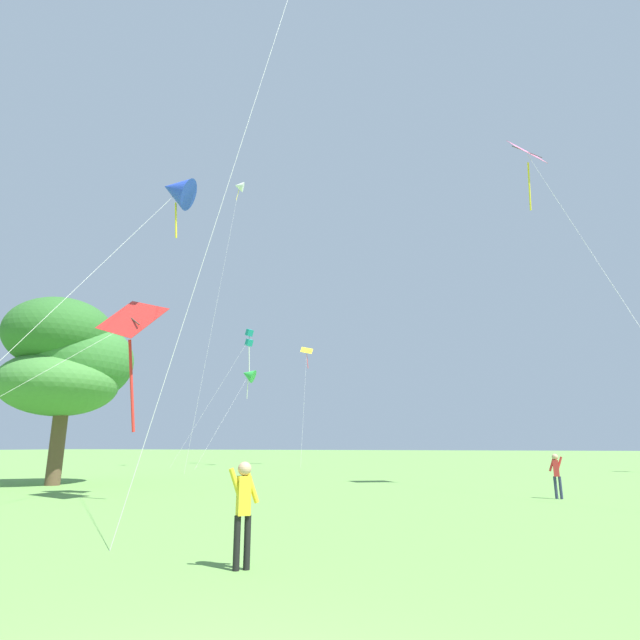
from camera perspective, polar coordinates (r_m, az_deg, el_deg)
kite_red_high at (r=19.05m, az=-20.66°, el=-2.19°), size 5.05×7.85×7.17m
kite_pink_low at (r=26.95m, az=22.65°, el=15.91°), size 4.13×9.98×16.29m
kite_teal_box at (r=52.21m, az=-8.02°, el=-2.15°), size 3.58×8.03×13.45m
kite_blue_delta at (r=20.52m, az=-15.90°, el=13.87°), size 1.72×9.77×11.98m
kite_green_small at (r=48.29m, az=-8.11°, el=-6.16°), size 1.69×8.28×9.07m
kite_yellow_diamond at (r=49.96m, az=-1.52°, el=-4.13°), size 2.24×6.12×11.42m
kite_white_distant at (r=46.95m, az=-9.14°, el=14.63°), size 1.33×7.47×24.74m
person_foreground_watcher at (r=8.25m, az=-8.65°, el=-19.84°), size 0.42×0.39×1.55m
person_in_red_shirt at (r=20.14m, az=25.15°, el=-15.25°), size 0.49×0.20×1.51m
tree_left_oak at (r=27.82m, az=-26.69°, el=-4.09°), size 5.70×6.08×8.87m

